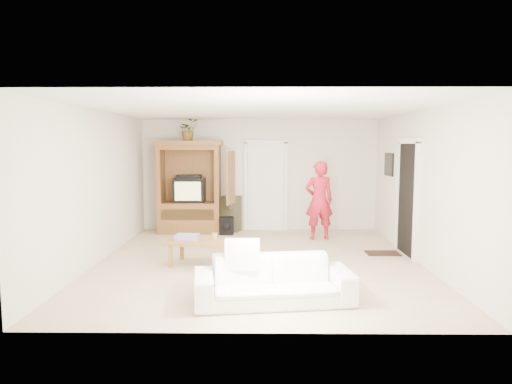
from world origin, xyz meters
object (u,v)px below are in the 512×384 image
at_px(sofa, 273,280).
at_px(man, 319,200).
at_px(coffee_table, 205,243).
at_px(armoire, 191,193).

bearing_deg(sofa, man, 67.21).
xyz_separation_m(man, coffee_table, (-2.17, -2.13, -0.45)).
xyz_separation_m(armoire, sofa, (1.78, -4.70, -0.62)).
relative_size(armoire, man, 1.26).
relative_size(armoire, sofa, 1.05).
bearing_deg(coffee_table, armoire, 115.46).
bearing_deg(sofa, coffee_table, 113.80).
bearing_deg(armoire, man, -14.99).
xyz_separation_m(man, sofa, (-1.07, -3.93, -0.54)).
relative_size(sofa, coffee_table, 1.55).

